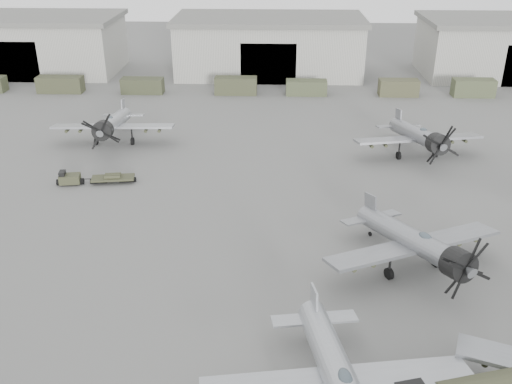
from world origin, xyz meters
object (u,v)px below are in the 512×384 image
(aircraft_near_1, at_px, (340,382))
(aircraft_far_0, at_px, (112,124))
(aircraft_far_1, at_px, (420,136))
(tug_trailer, at_px, (86,179))
(aircraft_mid_2, at_px, (418,243))

(aircraft_near_1, distance_m, aircraft_far_0, 42.30)
(aircraft_far_0, relative_size, aircraft_far_1, 0.99)
(tug_trailer, bearing_deg, aircraft_mid_2, -35.06)
(aircraft_near_1, height_order, tug_trailer, aircraft_near_1)
(aircraft_far_0, bearing_deg, aircraft_near_1, -62.96)
(aircraft_near_1, xyz_separation_m, tug_trailer, (-20.75, 26.89, -1.94))
(aircraft_near_1, height_order, aircraft_mid_2, aircraft_near_1)
(aircraft_near_1, distance_m, aircraft_far_1, 36.02)
(aircraft_far_1, height_order, tug_trailer, aircraft_far_1)
(aircraft_far_1, bearing_deg, aircraft_far_0, 164.57)
(tug_trailer, bearing_deg, aircraft_near_1, -60.53)
(aircraft_far_0, height_order, tug_trailer, aircraft_far_0)
(aircraft_near_1, relative_size, aircraft_mid_2, 1.06)
(aircraft_mid_2, xyz_separation_m, aircraft_far_1, (4.83, 21.11, -0.00))
(aircraft_far_1, relative_size, tug_trailer, 1.92)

